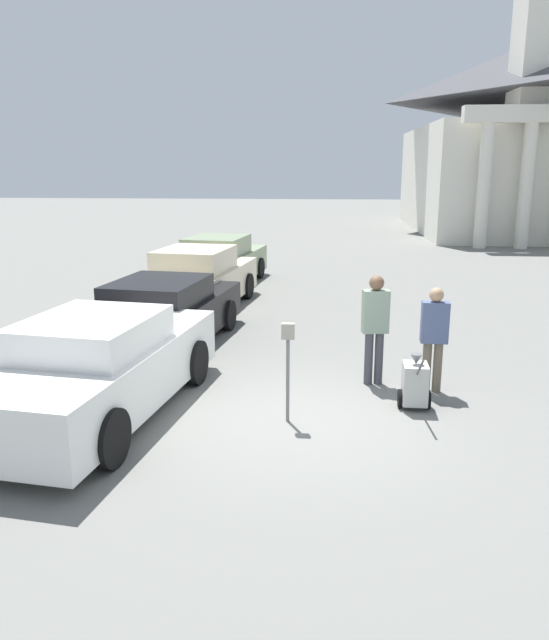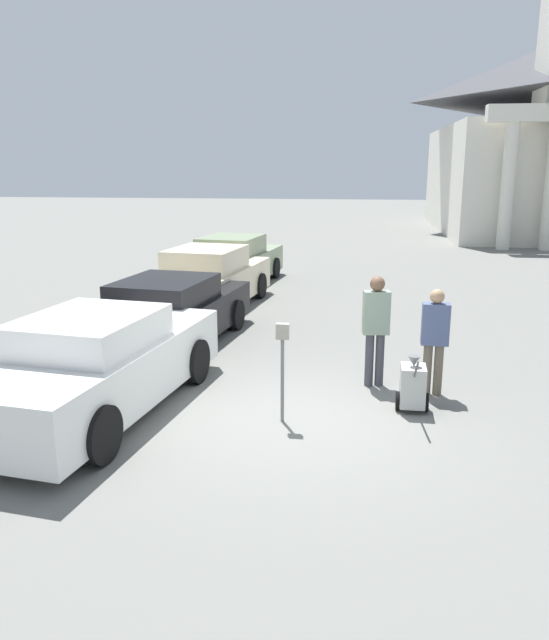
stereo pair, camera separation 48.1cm
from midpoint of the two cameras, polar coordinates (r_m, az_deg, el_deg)
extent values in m
plane|color=slate|center=(9.03, 3.43, -9.11)|extent=(120.00, 120.00, 0.00)
cube|color=silver|center=(9.43, -14.30, -4.48)|extent=(2.50, 5.08, 0.84)
cube|color=silver|center=(9.09, -15.15, -0.98)|extent=(1.89, 2.25, 0.46)
cylinder|color=black|center=(11.19, -14.48, -2.93)|extent=(0.28, 0.76, 0.74)
cylinder|color=black|center=(10.43, -5.78, -3.79)|extent=(0.28, 0.76, 0.74)
cylinder|color=black|center=(7.88, -13.83, -10.17)|extent=(0.28, 0.76, 0.74)
cube|color=black|center=(12.64, -8.47, 0.15)|extent=(2.47, 5.07, 0.74)
cube|color=black|center=(12.34, -8.93, 2.64)|extent=(1.87, 2.24, 0.46)
cylinder|color=black|center=(14.39, -9.28, 0.91)|extent=(0.27, 0.68, 0.66)
cylinder|color=black|center=(13.75, -2.50, 0.47)|extent=(0.27, 0.68, 0.66)
cylinder|color=black|center=(11.81, -15.35, -2.30)|extent=(0.27, 0.68, 0.66)
cylinder|color=black|center=(11.02, -7.32, -3.06)|extent=(0.27, 0.68, 0.66)
cube|color=beige|center=(15.87, -5.11, 3.23)|extent=(2.48, 4.99, 0.81)
cube|color=beige|center=(15.59, -5.41, 5.57)|extent=(1.88, 2.21, 0.55)
cylinder|color=black|center=(17.60, -6.16, 3.42)|extent=(0.27, 0.70, 0.68)
cylinder|color=black|center=(17.03, -0.50, 3.15)|extent=(0.27, 0.70, 0.68)
cylinder|color=black|center=(14.94, -10.31, 1.39)|extent=(0.27, 0.70, 0.68)
cylinder|color=black|center=(14.26, -3.77, 0.99)|extent=(0.27, 0.70, 0.68)
cube|color=gray|center=(18.94, -3.02, 4.94)|extent=(2.45, 4.98, 0.78)
cube|color=gray|center=(18.67, -3.23, 6.84)|extent=(1.86, 2.21, 0.53)
cylinder|color=black|center=(20.64, -4.06, 4.98)|extent=(0.27, 0.67, 0.66)
cylinder|color=black|center=(20.13, 0.74, 4.79)|extent=(0.27, 0.67, 0.66)
cylinder|color=black|center=(17.92, -7.21, 3.54)|extent=(0.27, 0.67, 0.66)
cylinder|color=black|center=(17.32, -1.76, 3.28)|extent=(0.27, 0.67, 0.66)
cylinder|color=slate|center=(8.76, 2.31, -5.59)|extent=(0.05, 0.05, 1.21)
cube|color=gray|center=(8.55, 2.35, -1.05)|extent=(0.18, 0.09, 0.22)
cylinder|color=#3F3F47|center=(10.40, 10.90, -3.59)|extent=(0.14, 0.14, 0.89)
cylinder|color=#3F3F47|center=(10.37, 9.98, -3.61)|extent=(0.14, 0.14, 0.89)
cube|color=gray|center=(10.18, 10.64, 0.67)|extent=(0.45, 0.28, 0.70)
sphere|color=brown|center=(10.08, 10.76, 3.27)|extent=(0.24, 0.24, 0.24)
cylinder|color=#665B4C|center=(10.21, 16.05, -4.41)|extent=(0.14, 0.14, 0.82)
cylinder|color=#665B4C|center=(10.19, 15.10, -4.38)|extent=(0.14, 0.14, 0.82)
cube|color=#4C597F|center=(10.00, 15.85, -0.37)|extent=(0.43, 0.24, 0.65)
sphere|color=tan|center=(9.91, 16.02, 2.08)|extent=(0.22, 0.22, 0.22)
cube|color=#B2B2AD|center=(9.48, 13.95, -5.88)|extent=(0.37, 0.45, 0.60)
cone|color=#59595B|center=(9.36, 14.09, -3.69)|extent=(0.18, 0.18, 0.16)
cylinder|color=#4C4C4C|center=(8.91, 14.34, -4.47)|extent=(0.05, 0.59, 0.43)
cylinder|color=black|center=(9.55, 12.60, -7.22)|extent=(0.06, 0.28, 0.28)
cylinder|color=black|center=(9.59, 15.13, -7.28)|extent=(0.06, 0.28, 0.28)
cube|color=silver|center=(37.19, 22.27, 11.78)|extent=(8.81, 14.80, 5.55)
pyramid|color=#424247|center=(37.46, 23.05, 19.83)|extent=(8.99, 15.10, 2.50)
cylinder|color=silver|center=(28.80, 21.01, 11.27)|extent=(0.56, 0.56, 5.27)
camera|label=1|loc=(0.24, -88.63, 0.34)|focal=35.00mm
camera|label=2|loc=(0.24, 91.37, -0.34)|focal=35.00mm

